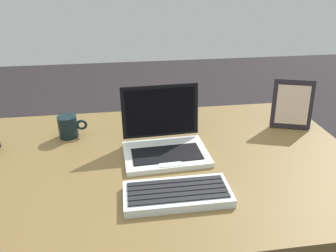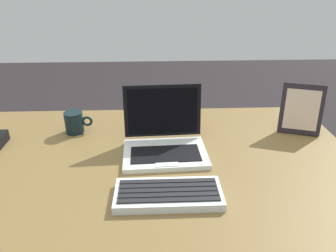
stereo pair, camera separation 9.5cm
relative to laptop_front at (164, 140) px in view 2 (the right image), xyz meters
name	(u,v)px [view 2 (the right image)]	position (x,y,z in m)	size (l,w,h in m)	color
desk	(140,182)	(-0.09, -0.05, -0.14)	(1.47, 0.84, 0.73)	brown
laptop_front	(164,140)	(0.00, 0.00, 0.00)	(0.29, 0.24, 0.21)	silver
external_keyboard	(168,194)	(0.00, -0.25, -0.03)	(0.30, 0.13, 0.03)	silver
photo_frame	(301,109)	(0.52, 0.13, 0.05)	(0.16, 0.10, 0.19)	black
coffee_mug	(75,122)	(-0.34, 0.16, 0.00)	(0.11, 0.07, 0.08)	black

